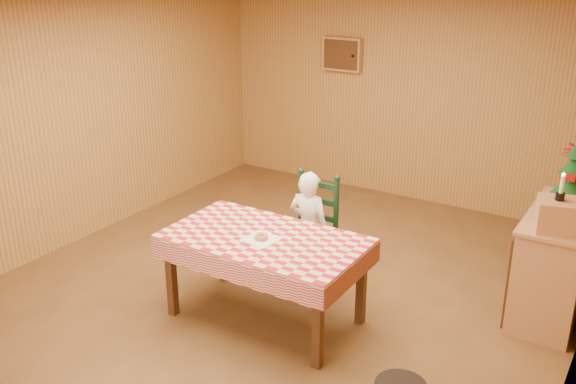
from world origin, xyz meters
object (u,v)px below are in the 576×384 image
at_px(seated_child, 309,229).
at_px(christmas_tree, 575,173).
at_px(ladder_chair, 312,233).
at_px(crate, 557,215).
at_px(dining_table, 265,246).
at_px(shelf_unit, 555,263).

xyz_separation_m(seated_child, christmas_tree, (2.05, 0.94, 0.65)).
distance_m(ladder_chair, crate, 2.14).
bearing_deg(crate, dining_table, -153.49).
distance_m(dining_table, shelf_unit, 2.50).
height_order(dining_table, shelf_unit, shelf_unit).
distance_m(dining_table, crate, 2.32).
relative_size(dining_table, crate, 5.52).
height_order(ladder_chair, seated_child, seated_child).
relative_size(seated_child, crate, 3.75).
height_order(shelf_unit, christmas_tree, christmas_tree).
bearing_deg(seated_child, ladder_chair, -90.00).
xyz_separation_m(dining_table, christmas_tree, (2.05, 1.67, 0.52)).
bearing_deg(christmas_tree, dining_table, -140.81).
distance_m(seated_child, crate, 2.13).
relative_size(dining_table, christmas_tree, 2.67).
distance_m(ladder_chair, christmas_tree, 2.35).
bearing_deg(ladder_chair, shelf_unit, 17.31).
relative_size(ladder_chair, shelf_unit, 0.87).
bearing_deg(dining_table, seated_child, 90.00).
bearing_deg(crate, christmas_tree, 90.00).
bearing_deg(christmas_tree, shelf_unit, -91.98).
bearing_deg(crate, ladder_chair, -173.41).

